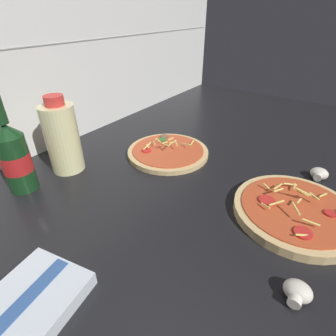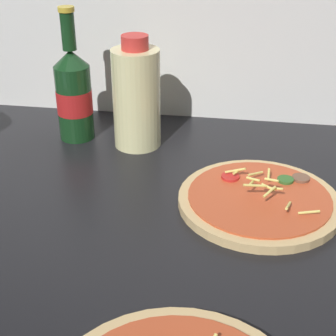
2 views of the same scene
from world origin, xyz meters
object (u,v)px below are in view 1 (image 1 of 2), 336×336
Objects in this scene: oil_bottle at (62,138)px; dish_towel at (19,315)px; pizza_near at (295,211)px; mushroom_right at (319,174)px; mushroom_left at (297,292)px; pizza_far at (168,152)px; beer_bottle at (15,157)px.

oil_bottle reaches higher than dish_towel.
pizza_near reaches higher than dish_towel.
pizza_near reaches higher than mushroom_right.
mushroom_left is 0.22× the size of dish_towel.
dish_towel is at bearing -167.99° from pizza_far.
mushroom_left is at bearing -50.47° from dish_towel.
beer_bottle is 58.56cm from mushroom_left.
mushroom_left is at bearing -167.20° from pizza_near.
oil_bottle is 57.10cm from mushroom_left.
pizza_far is 50.43cm from dish_towel.
pizza_near is 1.05× the size of beer_bottle.
dish_towel is (-17.03, -28.36, -7.05)cm from beer_bottle.
oil_bottle is 4.48× the size of mushroom_right.
oil_bottle is at bearing -6.24° from beer_bottle.
oil_bottle is (-14.36, 52.27, 7.68)cm from pizza_near.
beer_bottle reaches higher than mushroom_left.
pizza_near is at bearing -100.49° from pizza_far.
mushroom_left and mushroom_right have the same top height.
beer_bottle is 5.38× the size of mushroom_right.
pizza_near is at bearing -64.35° from beer_bottle.
oil_bottle is at bearing 85.80° from mushroom_left.
beer_bottle reaches higher than pizza_far.
beer_bottle is at bearing 97.10° from mushroom_left.
pizza_far is 47.10cm from mushroom_left.
mushroom_right is at bearing -5.21° from pizza_near.
pizza_far is 37.66cm from beer_bottle.
mushroom_left reaches higher than dish_towel.
pizza_near is 1.25× the size of dish_towel.
mushroom_left is (-25.11, -39.85, 0.61)cm from pizza_far.
pizza_far reaches higher than mushroom_left.
mushroom_right is (31.54, -53.84, -7.34)cm from oil_bottle.
dish_towel is at bearing -136.28° from oil_bottle.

